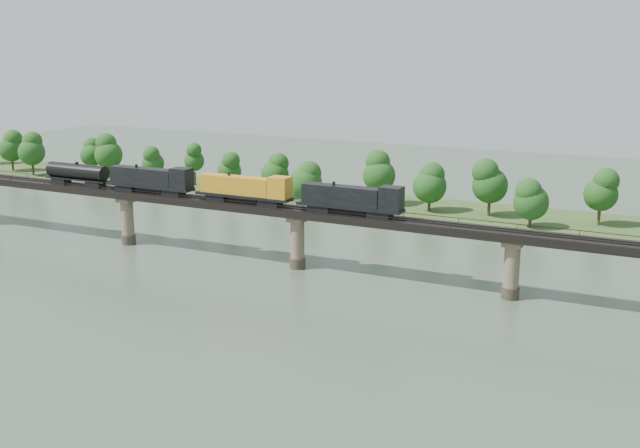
% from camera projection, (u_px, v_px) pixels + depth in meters
% --- Properties ---
extents(ground, '(400.00, 400.00, 0.00)m').
position_uv_depth(ground, '(208.00, 317.00, 124.50)').
color(ground, '#39493A').
rests_on(ground, ground).
extents(far_bank, '(300.00, 24.00, 1.60)m').
position_uv_depth(far_bank, '(401.00, 208.00, 198.47)').
color(far_bank, '#2F491D').
rests_on(far_bank, ground).
extents(bridge, '(236.00, 30.00, 11.50)m').
position_uv_depth(bridge, '(297.00, 240.00, 149.40)').
color(bridge, '#473A2D').
rests_on(bridge, ground).
extents(bridge_superstructure, '(220.00, 4.90, 0.75)m').
position_uv_depth(bridge_superstructure, '(297.00, 207.00, 147.93)').
color(bridge_superstructure, black).
rests_on(bridge_superstructure, bridge).
extents(far_treeline, '(289.06, 17.54, 13.60)m').
position_uv_depth(far_treeline, '(364.00, 176.00, 196.22)').
color(far_treeline, '#382619').
rests_on(far_treeline, far_bank).
extents(freight_train, '(81.36, 3.17, 5.60)m').
position_uv_depth(freight_train, '(212.00, 186.00, 155.45)').
color(freight_train, black).
rests_on(freight_train, bridge).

